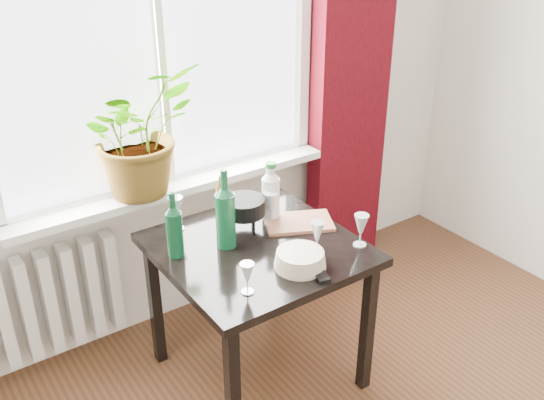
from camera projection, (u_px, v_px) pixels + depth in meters
window at (156, 27)px, 2.76m from camera, size 1.72×0.08×1.62m
windowsill at (175, 186)px, 3.06m from camera, size 1.72×0.20×0.04m
curtain at (352, 63)px, 3.39m from camera, size 0.50×0.12×2.56m
radiator at (38, 306)px, 2.90m from camera, size 0.80×0.10×0.55m
table at (258, 263)px, 2.75m from camera, size 0.85×0.85×0.74m
potted_plant at (137, 131)px, 2.82m from camera, size 0.67×0.62×0.62m
wine_bottle_left at (174, 224)px, 2.57m from camera, size 0.08×0.08×0.31m
wine_bottle_right at (225, 208)px, 2.62m from camera, size 0.12×0.12×0.38m
bottle_amber at (222, 198)px, 2.87m from camera, size 0.07×0.07×0.23m
cleaning_bottle at (271, 191)px, 2.86m from camera, size 0.11×0.11×0.30m
wineglass_front_right at (317, 237)px, 2.63m from camera, size 0.08×0.08×0.15m
wineglass_far_right at (361, 230)px, 2.67m from camera, size 0.08×0.08×0.16m
wineglass_back_center at (271, 208)px, 2.85m from camera, size 0.08×0.08×0.17m
wineglass_back_left at (176, 213)px, 2.80m from camera, size 0.10×0.10×0.17m
wineglass_front_left at (247, 278)px, 2.36m from camera, size 0.07×0.07×0.14m
plate_stack at (300, 260)px, 2.54m from camera, size 0.23×0.23×0.07m
fondue_pot at (244, 213)px, 2.81m from camera, size 0.27×0.25×0.15m
tv_remote at (318, 271)px, 2.51m from camera, size 0.09×0.17×0.02m
cutting_board at (299, 222)px, 2.88m from camera, size 0.37×0.32×0.02m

